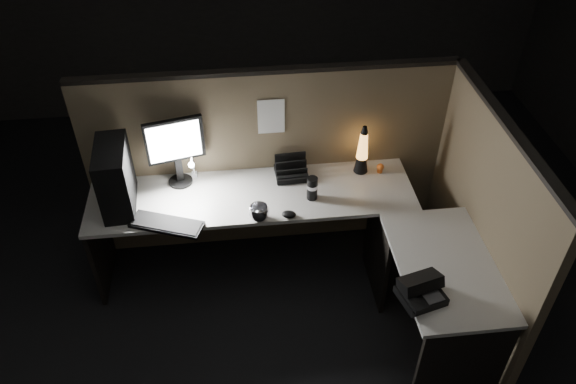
{
  "coord_description": "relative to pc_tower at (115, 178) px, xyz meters",
  "views": [
    {
      "loc": [
        -0.24,
        -2.44,
        3.29
      ],
      "look_at": [
        0.08,
        0.35,
        0.94
      ],
      "focal_mm": 35.0,
      "sensor_mm": 36.0,
      "label": 1
    }
  ],
  "objects": [
    {
      "name": "keyboard",
      "position": [
        0.32,
        -0.26,
        -0.22
      ],
      "size": [
        0.51,
        0.32,
        0.02
      ],
      "primitive_type": "cube",
      "rotation": [
        0.0,
        0.0,
        -0.36
      ],
      "color": "black",
      "rests_on": "desk"
    },
    {
      "name": "pc_tower",
      "position": [
        0.0,
        0.0,
        0.0
      ],
      "size": [
        0.23,
        0.46,
        0.47
      ],
      "primitive_type": "cube",
      "rotation": [
        0.0,
        0.0,
        0.06
      ],
      "color": "black",
      "rests_on": "desk"
    },
    {
      "name": "desk_phone",
      "position": [
        1.81,
        -1.03,
        -0.18
      ],
      "size": [
        0.29,
        0.29,
        0.15
      ],
      "rotation": [
        0.0,
        0.0,
        0.26
      ],
      "color": "black",
      "rests_on": "desk"
    },
    {
      "name": "clip_lamp",
      "position": [
        0.5,
        0.19,
        -0.1
      ],
      "size": [
        0.04,
        0.17,
        0.22
      ],
      "color": "silver",
      "rests_on": "desk"
    },
    {
      "name": "desk",
      "position": [
        1.23,
        -0.35,
        -0.38
      ],
      "size": [
        2.6,
        1.6,
        0.73
      ],
      "color": "beige",
      "rests_on": "ground"
    },
    {
      "name": "mouse",
      "position": [
        1.14,
        -0.26,
        -0.21
      ],
      "size": [
        0.11,
        0.09,
        0.04
      ],
      "primitive_type": "ellipsoid",
      "rotation": [
        0.0,
        0.0,
        -0.22
      ],
      "color": "black",
      "rests_on": "desk"
    },
    {
      "name": "travel_mug",
      "position": [
        1.32,
        -0.09,
        -0.15
      ],
      "size": [
        0.08,
        0.08,
        0.18
      ],
      "primitive_type": "cylinder",
      "color": "black",
      "rests_on": "desk"
    },
    {
      "name": "organizer",
      "position": [
        1.2,
        0.19,
        -0.19
      ],
      "size": [
        0.24,
        0.21,
        0.17
      ],
      "rotation": [
        0.0,
        0.0,
        0.05
      ],
      "color": "black",
      "rests_on": "desk"
    },
    {
      "name": "monitor",
      "position": [
        0.4,
        0.21,
        0.08
      ],
      "size": [
        0.4,
        0.17,
        0.52
      ],
      "rotation": [
        0.0,
        0.0,
        0.23
      ],
      "color": "black",
      "rests_on": "desk"
    },
    {
      "name": "figurine",
      "position": [
        1.86,
        0.15,
        -0.19
      ],
      "size": [
        0.05,
        0.05,
        0.05
      ],
      "primitive_type": "sphere",
      "color": "orange",
      "rests_on": "desk"
    },
    {
      "name": "partition_right",
      "position": [
        2.38,
        -0.5,
        -0.21
      ],
      "size": [
        0.06,
        1.66,
        1.5
      ],
      "primitive_type": "cube",
      "color": "brown",
      "rests_on": "ground"
    },
    {
      "name": "floor",
      "position": [
        1.05,
        -0.6,
        -0.96
      ],
      "size": [
        6.0,
        6.0,
        0.0
      ],
      "primitive_type": "plane",
      "color": "black",
      "rests_on": "ground"
    },
    {
      "name": "room_shell",
      "position": [
        1.05,
        -0.6,
        0.66
      ],
      "size": [
        6.0,
        6.0,
        6.0
      ],
      "color": "silver",
      "rests_on": "ground"
    },
    {
      "name": "partition_back",
      "position": [
        1.05,
        0.33,
        -0.21
      ],
      "size": [
        2.66,
        0.06,
        1.5
      ],
      "primitive_type": "cube",
      "color": "brown",
      "rests_on": "ground"
    },
    {
      "name": "steel_mug",
      "position": [
        0.94,
        -0.26,
        -0.18
      ],
      "size": [
        0.16,
        0.16,
        0.11
      ],
      "primitive_type": "imported",
      "rotation": [
        0.0,
        0.0,
        -0.16
      ],
      "color": "#BABBC2",
      "rests_on": "desk"
    },
    {
      "name": "lava_lamp",
      "position": [
        1.72,
        0.18,
        -0.07
      ],
      "size": [
        0.1,
        0.1,
        0.39
      ],
      "color": "black",
      "rests_on": "desk"
    },
    {
      "name": "pinned_paper",
      "position": [
        1.07,
        0.3,
        0.21
      ],
      "size": [
        0.19,
        0.0,
        0.27
      ],
      "primitive_type": "cube",
      "color": "white",
      "rests_on": "partition_back"
    }
  ]
}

